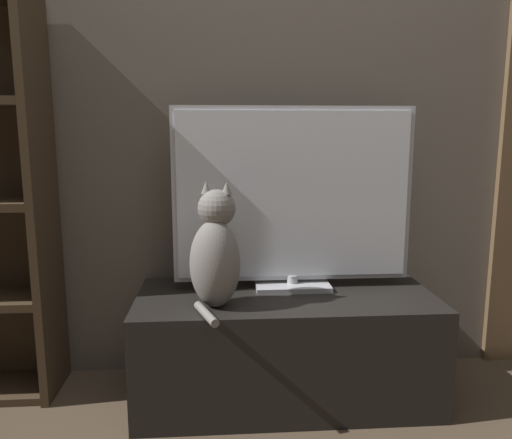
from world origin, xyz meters
The scene contains 4 objects.
wall_back centered at (0.00, 1.22, 1.30)m, with size 4.80×0.05×2.60m.
tv_stand centered at (0.00, 0.94, 0.20)m, with size 1.11×0.48×0.41m.
tv centered at (0.04, 1.02, 0.76)m, with size 0.91×0.17×0.70m.
cat centered at (-0.26, 0.83, 0.60)m, with size 0.21×0.31×0.44m.
Camera 1 is at (-0.24, -0.84, 1.01)m, focal length 35.00 mm.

